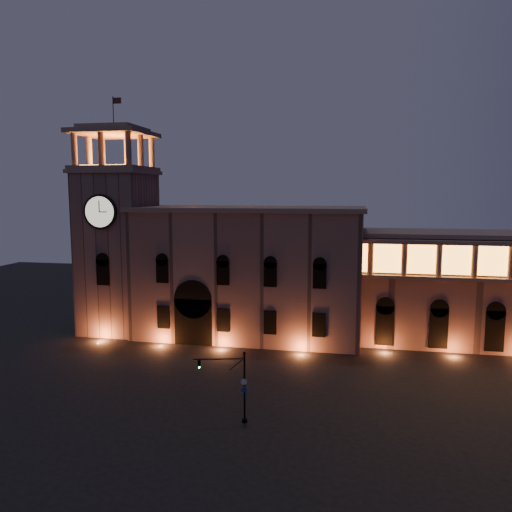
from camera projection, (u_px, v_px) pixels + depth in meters
ground at (222, 400)px, 47.09m from camera, size 160.00×160.00×0.00m
government_building at (248, 272)px, 67.72m from camera, size 30.80×12.80×17.60m
clock_tower at (118, 243)px, 69.80m from camera, size 9.80×9.80×32.40m
traffic_light at (235, 385)px, 42.25m from camera, size 4.46×1.27×6.25m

